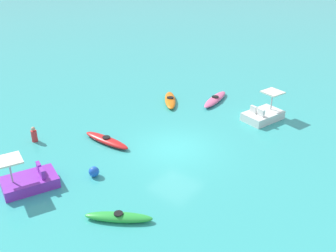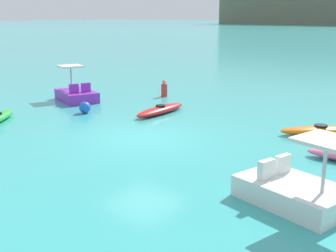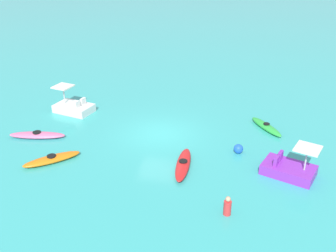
# 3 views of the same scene
# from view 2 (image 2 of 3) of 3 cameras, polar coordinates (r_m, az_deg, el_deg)

# --- Properties ---
(ground_plane) EXTENTS (600.00, 600.00, 0.00)m
(ground_plane) POSITION_cam_2_polar(r_m,az_deg,el_deg) (14.86, -3.30, -1.57)
(ground_plane) COLOR #38ADA8
(kayak_orange) EXTENTS (2.68, 2.41, 0.37)m
(kayak_orange) POSITION_cam_2_polar(r_m,az_deg,el_deg) (16.07, 19.61, -0.57)
(kayak_orange) COLOR orange
(kayak_orange) RESTS_ON ground_plane
(kayak_red) EXTENTS (0.69, 3.13, 0.37)m
(kayak_red) POSITION_cam_2_polar(r_m,az_deg,el_deg) (18.46, -1.00, 2.16)
(kayak_red) COLOR red
(kayak_red) RESTS_ON ground_plane
(pedal_boat_purple) EXTENTS (2.79, 2.31, 1.68)m
(pedal_boat_purple) POSITION_cam_2_polar(r_m,az_deg,el_deg) (21.71, -12.07, 4.18)
(pedal_boat_purple) COLOR purple
(pedal_boat_purple) RESTS_ON ground_plane
(pedal_boat_white) EXTENTS (2.71, 2.09, 1.68)m
(pedal_boat_white) POSITION_cam_2_polar(r_m,az_deg,el_deg) (10.06, 16.40, -8.13)
(pedal_boat_white) COLOR white
(pedal_boat_white) RESTS_ON ground_plane
(buoy_blue) EXTENTS (0.50, 0.50, 0.50)m
(buoy_blue) POSITION_cam_2_polar(r_m,az_deg,el_deg) (18.87, -10.97, 2.44)
(buoy_blue) COLOR blue
(buoy_blue) RESTS_ON ground_plane
(person_near_shore) EXTENTS (0.45, 0.45, 0.88)m
(person_near_shore) POSITION_cam_2_polar(r_m,az_deg,el_deg) (22.34, -0.50, 4.92)
(person_near_shore) COLOR red
(person_near_shore) RESTS_ON ground_plane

